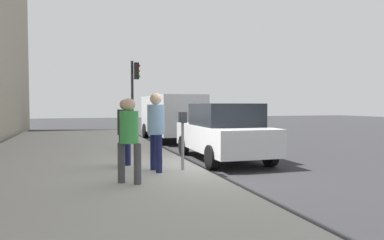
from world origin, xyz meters
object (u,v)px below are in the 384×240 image
at_px(parked_sedan_near, 223,132).
at_px(parked_van_far, 171,115).
at_px(pedestrian_bystander, 129,134).
at_px(pedestrian_at_meter, 156,124).
at_px(parking_meter, 183,128).
at_px(traffic_signal, 134,87).
at_px(parking_officer, 125,127).

relative_size(parked_sedan_near, parked_van_far, 0.86).
distance_m(pedestrian_bystander, parked_sedan_near, 4.45).
distance_m(pedestrian_at_meter, parked_van_far, 8.59).
distance_m(pedestrian_at_meter, parked_sedan_near, 3.17).
height_order(parking_meter, pedestrian_bystander, pedestrian_bystander).
bearing_deg(traffic_signal, pedestrian_at_meter, 174.82).
bearing_deg(parked_sedan_near, parking_officer, 107.64).
xyz_separation_m(pedestrian_at_meter, parked_van_far, (8.21, -2.54, -0.01)).
height_order(parking_meter, parked_van_far, parked_van_far).
bearing_deg(pedestrian_at_meter, parked_sedan_near, 29.11).
relative_size(parking_meter, pedestrian_bystander, 0.82).
xyz_separation_m(pedestrian_at_meter, parking_officer, (0.85, 0.62, -0.11)).
distance_m(pedestrian_at_meter, traffic_signal, 8.05).
height_order(parking_meter, traffic_signal, traffic_signal).
distance_m(parking_meter, pedestrian_bystander, 1.77).
xyz_separation_m(pedestrian_at_meter, traffic_signal, (7.91, -0.72, 1.31)).
relative_size(parked_sedan_near, traffic_signal, 1.24).
xyz_separation_m(pedestrian_bystander, parked_van_far, (9.30, -3.32, 0.11)).
bearing_deg(pedestrian_at_meter, parking_meter, -11.48).
height_order(pedestrian_bystander, parking_officer, parking_officer).
height_order(pedestrian_bystander, parked_sedan_near, pedestrian_bystander).
bearing_deg(parked_sedan_near, traffic_signal, 16.72).
bearing_deg(parked_sedan_near, pedestrian_bystander, 131.60).
bearing_deg(parked_sedan_near, parking_meter, 135.27).
height_order(pedestrian_bystander, traffic_signal, traffic_signal).
bearing_deg(parking_meter, traffic_signal, -0.50).
height_order(parking_officer, parked_van_far, parked_van_far).
height_order(parked_sedan_near, parked_van_far, parked_van_far).
distance_m(parked_sedan_near, parked_van_far, 6.36).
bearing_deg(parking_meter, parking_officer, 54.67).
xyz_separation_m(pedestrian_bystander, parked_sedan_near, (2.95, -3.32, -0.25)).
bearing_deg(parking_officer, traffic_signal, 109.70).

